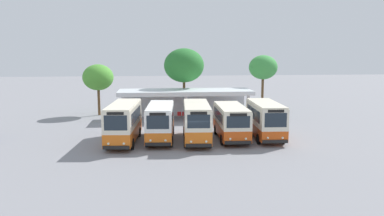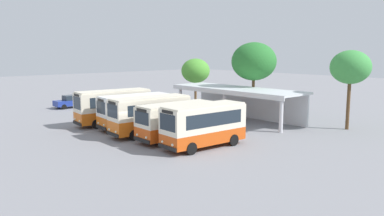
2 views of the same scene
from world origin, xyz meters
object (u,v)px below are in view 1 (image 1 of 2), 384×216
at_px(city_bus_second_in_row, 160,121).
at_px(waiting_chair_fourth_seat, 193,114).
at_px(waiting_chair_middle_seat, 189,115).
at_px(city_bus_nearest_orange, 124,121).
at_px(city_bus_middle_cream, 197,121).
at_px(waiting_chair_end_by_column, 179,115).
at_px(city_bus_fifth_blue, 266,119).
at_px(waiting_chair_second_from_end, 184,115).
at_px(city_bus_fourth_amber, 231,121).

height_order(city_bus_second_in_row, waiting_chair_fourth_seat, city_bus_second_in_row).
bearing_deg(waiting_chair_middle_seat, city_bus_nearest_orange, -121.20).
xyz_separation_m(city_bus_middle_cream, waiting_chair_fourth_seat, (0.83, 11.09, -1.33)).
bearing_deg(city_bus_middle_cream, waiting_chair_end_by_column, 94.26).
xyz_separation_m(city_bus_nearest_orange, waiting_chair_middle_seat, (6.64, 10.96, -1.37)).
bearing_deg(waiting_chair_end_by_column, city_bus_second_in_row, -102.62).
distance_m(city_bus_fifth_blue, waiting_chair_second_from_end, 12.52).
bearing_deg(city_bus_second_in_row, waiting_chair_fourth_seat, 69.25).
bearing_deg(waiting_chair_second_from_end, waiting_chair_middle_seat, -0.86).
bearing_deg(city_bus_second_in_row, city_bus_fourth_amber, -0.49).
height_order(city_bus_nearest_orange, waiting_chair_fourth_seat, city_bus_nearest_orange).
distance_m(city_bus_second_in_row, waiting_chair_end_by_column, 10.87).
xyz_separation_m(waiting_chair_middle_seat, waiting_chair_fourth_seat, (0.55, 0.08, 0.00)).
xyz_separation_m(city_bus_middle_cream, city_bus_fifth_blue, (6.36, 0.48, -0.03)).
bearing_deg(waiting_chair_fourth_seat, city_bus_fourth_amber, -77.52).
distance_m(city_bus_nearest_orange, waiting_chair_fourth_seat, 13.25).
bearing_deg(city_bus_fifth_blue, waiting_chair_end_by_column, 124.20).
xyz_separation_m(waiting_chair_second_from_end, waiting_chair_fourth_seat, (1.10, 0.07, 0.00)).
relative_size(city_bus_second_in_row, waiting_chair_fourth_seat, 8.22).
distance_m(waiting_chair_middle_seat, waiting_chair_fourth_seat, 0.56).
relative_size(city_bus_second_in_row, waiting_chair_second_from_end, 8.22).
bearing_deg(city_bus_middle_cream, waiting_chair_middle_seat, 88.56).
height_order(city_bus_middle_cream, waiting_chair_second_from_end, city_bus_middle_cream).
relative_size(city_bus_fifth_blue, waiting_chair_middle_seat, 8.11).
distance_m(city_bus_nearest_orange, city_bus_fifth_blue, 12.73).
bearing_deg(waiting_chair_second_from_end, city_bus_second_in_row, -105.48).
relative_size(city_bus_middle_cream, waiting_chair_end_by_column, 8.62).
relative_size(city_bus_fifth_blue, waiting_chair_end_by_column, 8.11).
bearing_deg(city_bus_second_in_row, city_bus_nearest_orange, -171.66).
distance_m(waiting_chair_second_from_end, waiting_chair_middle_seat, 0.55).
bearing_deg(waiting_chair_end_by_column, city_bus_nearest_orange, -116.72).
bearing_deg(waiting_chair_middle_seat, city_bus_fifth_blue, -59.99).
xyz_separation_m(city_bus_second_in_row, waiting_chair_middle_seat, (3.46, 10.50, -1.26)).
bearing_deg(city_bus_fourth_amber, waiting_chair_end_by_column, 110.71).
distance_m(city_bus_nearest_orange, city_bus_middle_cream, 6.36).
distance_m(city_bus_middle_cream, waiting_chair_fourth_seat, 11.20).
bearing_deg(waiting_chair_fourth_seat, city_bus_fifth_blue, -62.47).
relative_size(city_bus_fourth_amber, waiting_chair_second_from_end, 8.17).
height_order(city_bus_fifth_blue, waiting_chair_end_by_column, city_bus_fifth_blue).
bearing_deg(city_bus_second_in_row, city_bus_fifth_blue, -0.22).
relative_size(waiting_chair_second_from_end, waiting_chair_fourth_seat, 1.00).
bearing_deg(waiting_chair_middle_seat, city_bus_second_in_row, -108.24).
height_order(waiting_chair_end_by_column, waiting_chair_fourth_seat, same).
height_order(city_bus_nearest_orange, waiting_chair_middle_seat, city_bus_nearest_orange).
height_order(city_bus_nearest_orange, waiting_chair_end_by_column, city_bus_nearest_orange).
distance_m(city_bus_second_in_row, waiting_chair_middle_seat, 11.12).
distance_m(city_bus_fourth_amber, waiting_chair_middle_seat, 11.01).
bearing_deg(waiting_chair_second_from_end, waiting_chair_end_by_column, 176.82).
bearing_deg(city_bus_fourth_amber, city_bus_middle_cream, -171.76).
bearing_deg(city_bus_middle_cream, waiting_chair_fourth_seat, 85.73).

